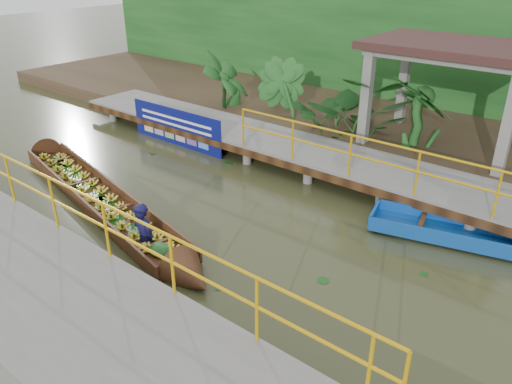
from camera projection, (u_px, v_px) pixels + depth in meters
The scene contains 10 objects.
ground at pixel (204, 210), 11.30m from camera, with size 80.00×80.00×0.00m, color #2B2E17.
land_strip at pixel (364, 121), 16.44m from camera, with size 30.00×8.00×0.45m, color #322619.
far_dock at pixel (293, 148), 13.47m from camera, with size 16.00×2.06×1.66m.
near_dock at pixel (59, 311), 7.68m from camera, with size 18.00×2.40×1.73m.
pavilion at pixel (456, 58), 12.76m from camera, with size 4.40×3.00×3.00m.
foliage_backdrop at pixel (403, 55), 17.40m from camera, with size 30.00×0.80×4.00m, color #144116.
vendor_boat at pixel (104, 199), 11.29m from camera, with size 8.99×2.73×2.00m.
moored_blue_boat at pixel (490, 241), 9.83m from camera, with size 3.57×1.70×0.83m.
blue_banner at pixel (176, 127), 14.81m from camera, with size 3.65×0.04×1.14m.
tropical_plants at pixel (404, 119), 13.16m from camera, with size 14.34×1.34×1.67m.
Camera 1 is at (7.20, -7.01, 5.33)m, focal length 35.00 mm.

